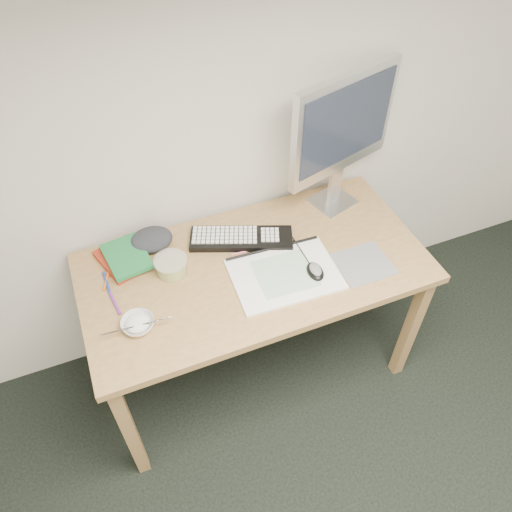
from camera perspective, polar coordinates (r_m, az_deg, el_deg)
The scene contains 18 objects.
desk at distance 2.09m, azimuth -0.14°, elevation -2.58°, with size 1.40×0.70×0.75m.
mousepad at distance 2.07m, azimuth 12.17°, elevation -0.87°, with size 0.22×0.20×0.00m, color gray.
sketchpad at distance 1.99m, azimuth 3.31°, elevation -2.11°, with size 0.42×0.30×0.01m, color white.
keyboard at distance 2.11m, azimuth -1.69°, elevation 1.99°, with size 0.43×0.14×0.03m, color black.
monitor at distance 2.11m, azimuth 9.93°, elevation 14.23°, with size 0.52×0.21×0.62m.
mouse at distance 1.98m, azimuth 6.81°, elevation -1.55°, with size 0.06×0.10×0.03m, color black.
rice_bowl at distance 1.87m, azimuth -13.34°, elevation -7.60°, with size 0.12×0.12×0.04m, color silver.
chopsticks at distance 1.84m, azimuth -13.60°, elevation -7.80°, with size 0.02×0.02×0.24m, color silver.
fruit_tub at distance 2.01m, azimuth -9.68°, elevation -1.10°, with size 0.13×0.13×0.07m, color gold.
book_red at distance 2.10m, azimuth -14.98°, elevation -0.35°, with size 0.16×0.21×0.02m, color maroon.
book_green at distance 2.08m, azimuth -14.57°, elevation -0.06°, with size 0.16×0.22×0.02m, color #1C7037.
cloth_lump at distance 2.13m, azimuth -11.86°, elevation 1.83°, with size 0.15×0.12×0.06m, color #26282D.
pencil_pink at distance 2.08m, azimuth -0.37°, elevation 0.71°, with size 0.01×0.01×0.19m, color pink.
pencil_tan at distance 2.08m, azimuth 0.59°, elevation 0.91°, with size 0.01×0.01×0.20m, color tan.
pencil_black at distance 2.08m, azimuth 2.73°, elevation 0.66°, with size 0.01×0.01×0.17m, color black.
marker_blue at distance 2.04m, azimuth -16.69°, elevation -2.97°, with size 0.01×0.01×0.12m, color #1C379A.
marker_orange at distance 2.05m, azimuth -16.69°, elevation -2.52°, with size 0.01×0.01×0.12m, color #CE6018.
marker_purple at distance 1.97m, azimuth -15.84°, elevation -5.19°, with size 0.01×0.01×0.12m, color #732998.
Camera 1 is at (-0.75, 0.17, 2.25)m, focal length 35.00 mm.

